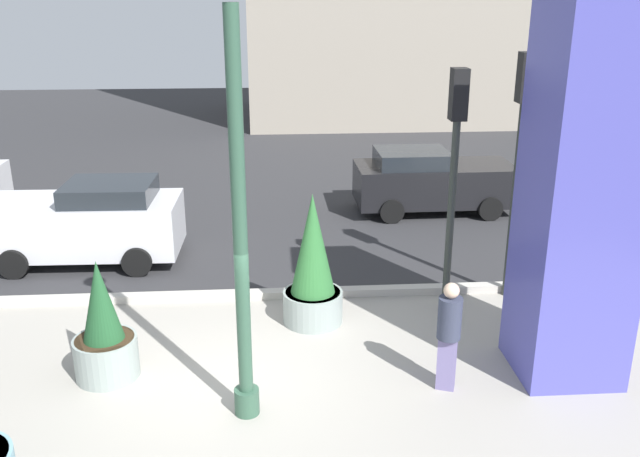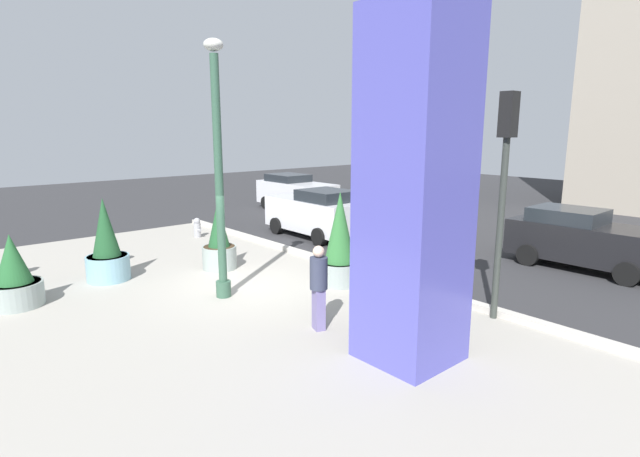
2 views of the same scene
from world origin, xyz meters
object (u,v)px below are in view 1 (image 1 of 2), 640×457
potted_plant_near_left (104,333)px  traffic_light_far_side (520,138)px  lamp_post (240,223)px  car_curb_east (87,222)px  pedestrian_crossing (449,331)px  car_curb_west (431,181)px  art_pillar_blue (582,192)px  traffic_light_corner (455,153)px  potted_plant_mid_plaza (313,268)px

potted_plant_near_left → traffic_light_far_side: size_ratio=0.42×
lamp_post → car_curb_east: bearing=120.9°
lamp_post → potted_plant_near_left: lamp_post is taller
traffic_light_far_side → pedestrian_crossing: bearing=-121.9°
pedestrian_crossing → traffic_light_far_side: bearing=58.1°
potted_plant_near_left → car_curb_west: size_ratio=0.46×
traffic_light_far_side → potted_plant_near_left: bearing=-160.7°
art_pillar_blue → potted_plant_near_left: 7.58m
lamp_post → potted_plant_near_left: bearing=152.5°
art_pillar_blue → traffic_light_far_side: art_pillar_blue is taller
lamp_post → potted_plant_near_left: 3.31m
potted_plant_near_left → pedestrian_crossing: potted_plant_near_left is taller
art_pillar_blue → traffic_light_far_side: (0.06, 2.85, 0.22)m
potted_plant_near_left → traffic_light_corner: bearing=19.4°
traffic_light_corner → potted_plant_mid_plaza: bearing=-170.8°
lamp_post → traffic_light_corner: 4.93m
traffic_light_corner → lamp_post: bearing=-138.7°
potted_plant_mid_plaza → traffic_light_corner: 3.29m
potted_plant_mid_plaza → car_curb_west: size_ratio=0.58×
lamp_post → art_pillar_blue: bearing=9.9°
traffic_light_far_side → traffic_light_corner: (-1.35, -0.47, -0.16)m
car_curb_east → pedestrian_crossing: (6.72, -5.73, 0.06)m
art_pillar_blue → car_curb_east: size_ratio=1.42×
potted_plant_mid_plaza → pedestrian_crossing: bearing=-51.4°
car_curb_east → art_pillar_blue: bearing=-31.4°
potted_plant_mid_plaza → traffic_light_corner: traffic_light_corner is taller
lamp_post → traffic_light_far_side: bearing=36.4°
lamp_post → traffic_light_corner: (3.71, 3.25, 0.14)m
traffic_light_corner → car_curb_west: bearing=80.1°
traffic_light_corner → car_curb_west: size_ratio=1.06×
art_pillar_blue → potted_plant_mid_plaza: bearing=153.2°
car_curb_west → traffic_light_corner: bearing=-99.9°
potted_plant_mid_plaza → car_curb_east: size_ratio=0.58×
car_curb_east → car_curb_west: bearing=20.1°
lamp_post → potted_plant_mid_plaza: lamp_post is taller
lamp_post → traffic_light_far_side: size_ratio=1.26×
traffic_light_far_side → pedestrian_crossing: 4.45m
traffic_light_corner → car_curb_west: 6.49m
potted_plant_near_left → traffic_light_far_side: bearing=19.3°
traffic_light_far_side → lamp_post: bearing=-143.6°
art_pillar_blue → traffic_light_far_side: 2.86m
potted_plant_near_left → traffic_light_corner: (5.94, 2.09, 2.29)m
art_pillar_blue → car_curb_east: bearing=148.6°
car_curb_west → potted_plant_mid_plaza: bearing=-119.4°
traffic_light_corner → traffic_light_far_side: bearing=19.2°
traffic_light_far_side → traffic_light_corner: bearing=-160.8°
potted_plant_near_left → traffic_light_far_side: traffic_light_far_side is taller
potted_plant_mid_plaza → traffic_light_far_side: traffic_light_far_side is taller
potted_plant_near_left → car_curb_east: bearing=106.3°
traffic_light_far_side → car_curb_east: bearing=164.3°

